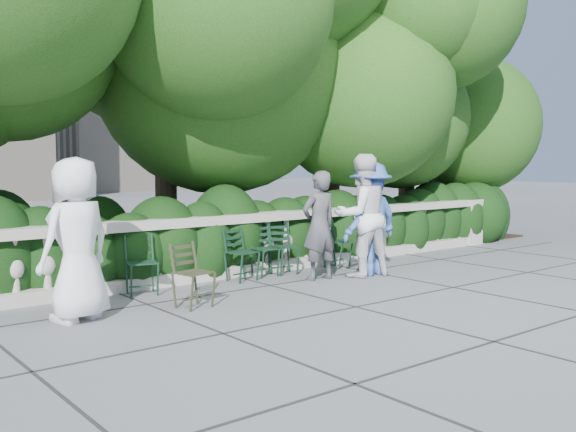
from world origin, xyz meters
TOP-DOWN VIEW (x-y plane):
  - ground at (0.00, 0.00)m, footprint 90.00×90.00m
  - balustrade at (0.00, 1.80)m, footprint 12.00×0.44m
  - shrub_hedge at (0.00, 3.00)m, footprint 15.00×2.60m
  - tree_canopy at (0.69, 3.19)m, footprint 15.04×6.52m
  - chair_a at (-2.31, 1.26)m, footprint 0.55×0.58m
  - chair_b at (-0.09, 1.31)m, footprint 0.48×0.52m
  - chair_c at (0.23, 1.30)m, footprint 0.52×0.56m
  - chair_d at (-0.59, 1.23)m, footprint 0.51×0.54m
  - chair_f at (1.47, 1.26)m, footprint 0.56×0.59m
  - chair_weathered at (-2.09, 0.13)m, footprint 0.52×0.55m
  - person_businessman at (-3.49, 0.55)m, footprint 1.08×0.88m
  - person_woman_grey at (0.39, 0.71)m, footprint 0.64×0.44m
  - person_casual_man at (1.12, 0.52)m, footprint 1.08×0.92m
  - person_older_blue at (1.33, 0.52)m, footprint 1.24×0.79m

SIDE VIEW (x-z plane):
  - ground at x=0.00m, z-range 0.00..0.00m
  - shrub_hedge at x=0.00m, z-range -0.85..0.85m
  - chair_a at x=-2.31m, z-range -0.42..0.42m
  - chair_b at x=-0.09m, z-range -0.42..0.42m
  - chair_c at x=0.23m, z-range -0.42..0.42m
  - chair_d at x=-0.59m, z-range -0.42..0.42m
  - chair_f at x=1.47m, z-range -0.42..0.42m
  - chair_weathered at x=-2.09m, z-range -0.42..0.42m
  - balustrade at x=0.00m, z-range -0.01..0.99m
  - person_woman_grey at x=0.39m, z-range 0.00..1.70m
  - person_older_blue at x=1.33m, z-range 0.00..1.84m
  - person_businessman at x=-3.49m, z-range 0.00..1.90m
  - person_casual_man at x=1.12m, z-range 0.00..1.96m
  - tree_canopy at x=0.69m, z-range 0.57..7.35m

